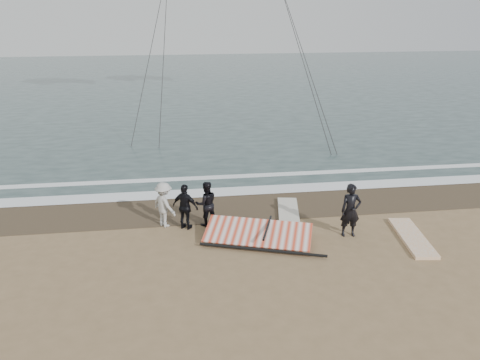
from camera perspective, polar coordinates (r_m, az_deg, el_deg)
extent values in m
plane|color=#8C704C|center=(13.71, 7.35, -10.44)|extent=(120.00, 120.00, 0.00)
cube|color=#233838|center=(44.97, -3.52, 11.67)|extent=(120.00, 54.00, 0.02)
cube|color=#4C3D2B|center=(17.60, 3.66, -2.94)|extent=(120.00, 2.80, 0.01)
cube|color=white|center=(18.86, 2.84, -1.19)|extent=(120.00, 0.90, 0.01)
cube|color=white|center=(20.42, 1.98, 0.57)|extent=(120.00, 0.45, 0.01)
imported|color=black|center=(15.33, 13.33, -3.63)|extent=(0.67, 0.46, 1.77)
cube|color=white|center=(16.03, 20.25, -6.57)|extent=(1.07, 2.73, 0.11)
cube|color=beige|center=(16.75, 5.94, -4.10)|extent=(1.19, 2.75, 0.11)
imported|color=black|center=(15.71, -4.13, -2.88)|extent=(0.85, 0.71, 1.56)
imported|color=black|center=(15.51, -6.67, -3.28)|extent=(0.99, 0.80, 1.57)
imported|color=#B4B4AF|center=(15.80, -9.24, -2.98)|extent=(1.09, 1.14, 1.56)
cube|color=black|center=(15.44, 1.06, -6.30)|extent=(2.35, 1.26, 0.09)
cube|color=red|center=(14.82, 2.19, -6.41)|extent=(3.59, 2.31, 0.35)
cylinder|color=black|center=(14.24, 2.72, -8.51)|extent=(3.70, 1.34, 0.09)
cylinder|color=black|center=(14.80, 3.35, -5.82)|extent=(0.61, 1.61, 0.07)
cylinder|color=#262626|center=(28.80, 7.22, 15.66)|extent=(0.04, 0.04, 15.85)
cylinder|color=#262626|center=(28.84, 7.52, 15.65)|extent=(0.04, 0.04, 15.84)
cylinder|color=#262626|center=(28.56, -10.75, 15.71)|extent=(0.04, 0.04, 13.05)
cylinder|color=#262626|center=(28.32, -9.24, 15.76)|extent=(0.04, 0.04, 13.18)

